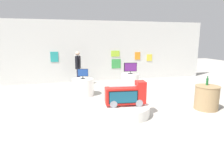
% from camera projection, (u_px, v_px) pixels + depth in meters
% --- Properties ---
extents(ground_plane, '(30.00, 30.00, 0.00)m').
position_uv_depth(ground_plane, '(129.00, 108.00, 6.84)').
color(ground_plane, '#B2ADA3').
extents(back_wall_display, '(12.13, 0.13, 3.19)m').
position_uv_depth(back_wall_display, '(100.00, 52.00, 11.01)').
color(back_wall_display, silver).
rests_on(back_wall_display, ground).
extents(main_display_pedestal, '(1.46, 1.46, 0.32)m').
position_uv_depth(main_display_pedestal, '(125.00, 110.00, 6.16)').
color(main_display_pedestal, white).
rests_on(main_display_pedestal, ground).
extents(novelty_firetruck_tv, '(1.21, 0.52, 0.72)m').
position_uv_depth(novelty_firetruck_tv, '(126.00, 96.00, 6.06)').
color(novelty_firetruck_tv, gray).
rests_on(novelty_firetruck_tv, main_display_pedestal).
extents(display_pedestal_left_rear, '(0.81, 0.81, 0.69)m').
position_uv_depth(display_pedestal_left_rear, '(130.00, 81.00, 9.57)').
color(display_pedestal_left_rear, white).
rests_on(display_pedestal_left_rear, ground).
extents(tv_on_left_rear, '(0.59, 0.22, 0.50)m').
position_uv_depth(tv_on_left_rear, '(130.00, 68.00, 9.43)').
color(tv_on_left_rear, black).
rests_on(tv_on_left_rear, display_pedestal_left_rear).
extents(display_pedestal_center_rear, '(0.85, 0.85, 0.69)m').
position_uv_depth(display_pedestal_center_rear, '(83.00, 87.00, 8.36)').
color(display_pedestal_center_rear, white).
rests_on(display_pedestal_center_rear, ground).
extents(tv_on_center_rear, '(0.43, 0.18, 0.40)m').
position_uv_depth(tv_on_center_rear, '(83.00, 73.00, 8.23)').
color(tv_on_center_rear, black).
rests_on(tv_on_center_rear, display_pedestal_center_rear).
extents(side_table_round, '(0.77, 0.77, 0.78)m').
position_uv_depth(side_table_round, '(207.00, 97.00, 6.68)').
color(side_table_round, '#9E7F56').
rests_on(side_table_round, ground).
extents(bottle_on_side_table, '(0.07, 0.07, 0.30)m').
position_uv_depth(bottle_on_side_table, '(207.00, 81.00, 6.69)').
color(bottle_on_side_table, '#195926').
rests_on(bottle_on_side_table, side_table_round).
extents(shopper_browsing_near_truck, '(0.30, 0.54, 1.68)m').
position_uv_depth(shopper_browsing_near_truck, '(78.00, 66.00, 9.99)').
color(shopper_browsing_near_truck, '#1E233F').
rests_on(shopper_browsing_near_truck, ground).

